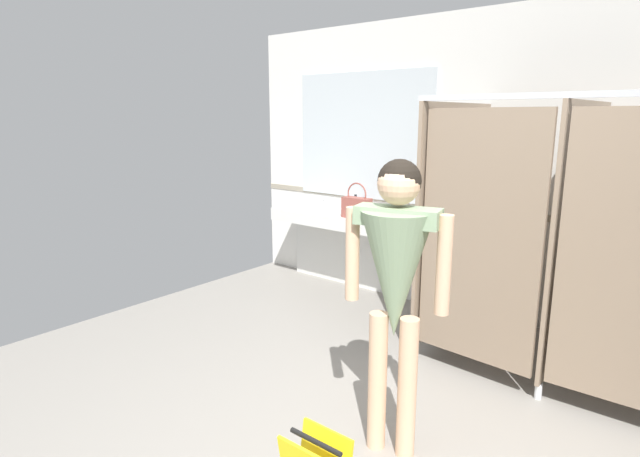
% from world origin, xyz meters
% --- Properties ---
extents(wall_back, '(6.70, 0.12, 2.91)m').
position_xyz_m(wall_back, '(0.00, 2.93, 1.46)').
color(wall_back, silver).
rests_on(wall_back, ground_plane).
extents(wall_back_tile_band, '(6.70, 0.01, 0.06)m').
position_xyz_m(wall_back_tile_band, '(0.00, 2.86, 1.05)').
color(wall_back_tile_band, '#9E937F').
rests_on(wall_back_tile_band, wall_back).
extents(vanity_counter, '(1.85, 0.53, 1.00)m').
position_xyz_m(vanity_counter, '(-1.90, 2.67, 0.64)').
color(vanity_counter, silver).
rests_on(vanity_counter, ground_plane).
extents(mirror_panel, '(1.75, 0.02, 1.38)m').
position_xyz_m(mirror_panel, '(-1.90, 2.85, 1.73)').
color(mirror_panel, silver).
rests_on(mirror_panel, wall_back).
extents(person_standing, '(0.59, 0.48, 1.73)m').
position_xyz_m(person_standing, '(-0.01, 0.46, 1.10)').
color(person_standing, '#DBAD89').
rests_on(person_standing, ground_plane).
extents(handbag, '(0.32, 0.12, 0.38)m').
position_xyz_m(handbag, '(-1.68, 2.45, 1.01)').
color(handbag, '#934C42').
rests_on(handbag, vanity_counter).
extents(soap_dispenser, '(0.07, 0.07, 0.20)m').
position_xyz_m(soap_dispenser, '(-1.90, 2.74, 0.97)').
color(soap_dispenser, '#D899B2').
rests_on(soap_dispenser, vanity_counter).
extents(paper_cup, '(0.07, 0.07, 0.11)m').
position_xyz_m(paper_cup, '(-1.77, 2.55, 0.94)').
color(paper_cup, white).
rests_on(paper_cup, vanity_counter).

